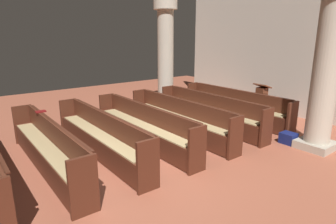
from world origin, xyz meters
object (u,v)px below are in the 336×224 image
object	(u,v)px
pew_row_5	(47,145)
lectern	(261,103)
pew_row_2	(179,116)
pew_row_4	(100,134)
pew_row_3	(143,124)
hymn_book	(41,111)
kneeler_box_navy	(288,138)
pillar_far_side	(166,54)
pew_row_0	(235,104)
pillar_aisle_side	(327,66)
pew_row_1	(209,110)

from	to	relation	value
pew_row_5	lectern	size ratio (longest dim) A/B	3.56
pew_row_2	pew_row_4	world-z (taller)	same
pew_row_3	lectern	bearing A→B (deg)	86.64
pew_row_5	hymn_book	size ratio (longest dim) A/B	18.57
pew_row_4	kneeler_box_navy	size ratio (longest dim) A/B	11.04
pew_row_4	pew_row_5	xyz separation A→B (m)	(0.00, -1.12, 0.00)
lectern	pew_row_2	bearing A→B (deg)	-94.52
pillar_far_side	lectern	bearing A→B (deg)	29.73
pew_row_0	hymn_book	xyz separation A→B (m)	(-0.99, -5.38, 0.44)
pillar_far_side	lectern	xyz separation A→B (m)	(2.91, 1.66, -1.47)
pew_row_2	pillar_aisle_side	bearing A→B (deg)	35.48
pew_row_2	hymn_book	xyz separation A→B (m)	(-0.99, -3.15, 0.44)
pew_row_2	kneeler_box_navy	world-z (taller)	pew_row_2
pew_row_3	lectern	size ratio (longest dim) A/B	3.56
pew_row_0	pillar_far_side	world-z (taller)	pillar_far_side
lectern	kneeler_box_navy	world-z (taller)	lectern
pew_row_3	pew_row_4	xyz separation A→B (m)	(0.00, -1.12, 0.00)
pew_row_0	kneeler_box_navy	bearing A→B (deg)	-13.60
pew_row_2	pillar_far_side	bearing A→B (deg)	149.37
pew_row_2	pew_row_1	bearing A→B (deg)	90.00
pew_row_2	pillar_far_side	distance (m)	3.39
pew_row_0	lectern	world-z (taller)	lectern
pew_row_5	pillar_aisle_side	xyz separation A→B (m)	(2.70, 5.27, 1.42)
hymn_book	kneeler_box_navy	xyz separation A→B (m)	(3.12, 4.87, -0.81)
pew_row_0	pew_row_3	bearing A→B (deg)	-90.00
pillar_far_side	pew_row_3	bearing A→B (deg)	-45.37
pew_row_0	hymn_book	distance (m)	5.49
pew_row_4	kneeler_box_navy	xyz separation A→B (m)	(2.13, 3.95, -0.37)
hymn_book	pew_row_4	bearing A→B (deg)	43.00
pew_row_4	pew_row_3	bearing A→B (deg)	90.00
pew_row_1	kneeler_box_navy	world-z (taller)	pew_row_1
lectern	hymn_book	world-z (taller)	lectern
pillar_far_side	pew_row_1	bearing A→B (deg)	-9.72
pew_row_1	pew_row_4	bearing A→B (deg)	-90.00
pew_row_3	pillar_aisle_side	distance (m)	4.31
pew_row_4	pew_row_5	world-z (taller)	same
hymn_book	pew_row_5	bearing A→B (deg)	-11.04
pew_row_1	pew_row_2	distance (m)	1.12
pew_row_0	hymn_book	world-z (taller)	hymn_book
pew_row_3	pillar_aisle_side	world-z (taller)	pillar_aisle_side
pew_row_4	kneeler_box_navy	distance (m)	4.50
pillar_aisle_side	pillar_far_side	bearing A→B (deg)	-176.20
pew_row_4	pew_row_5	bearing A→B (deg)	-90.00
pew_row_1	pillar_aisle_side	bearing A→B (deg)	16.68
pew_row_0	lectern	distance (m)	1.03
pew_row_0	kneeler_box_navy	xyz separation A→B (m)	(2.13, -0.52, -0.37)
pew_row_1	pillar_aisle_side	world-z (taller)	pillar_aisle_side
pew_row_0	pew_row_5	xyz separation A→B (m)	(0.00, -5.58, 0.00)
pew_row_0	lectern	size ratio (longest dim) A/B	3.56
pew_row_0	pew_row_4	xyz separation A→B (m)	(0.00, -4.46, 0.00)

